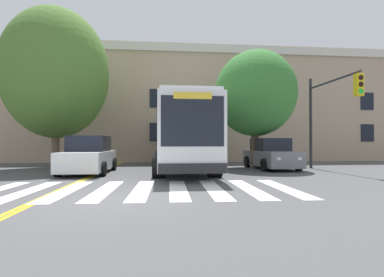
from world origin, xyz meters
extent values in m
plane|color=#4C4C4F|center=(0.00, 0.00, 0.00)|extent=(120.00, 120.00, 0.00)
cube|color=white|center=(-2.64, 1.68, 0.00)|extent=(0.63, 4.16, 0.01)
cube|color=white|center=(-1.51, 1.66, 0.00)|extent=(0.63, 4.16, 0.01)
cube|color=white|center=(-0.38, 1.64, 0.00)|extent=(0.63, 4.16, 0.01)
cube|color=white|center=(0.74, 1.61, 0.00)|extent=(0.63, 4.16, 0.01)
cube|color=white|center=(1.87, 1.59, 0.00)|extent=(0.63, 4.16, 0.01)
cube|color=white|center=(3.00, 1.57, 0.00)|extent=(0.63, 4.16, 0.01)
cube|color=white|center=(4.13, 1.54, 0.00)|extent=(0.63, 4.16, 0.01)
cube|color=white|center=(5.26, 1.52, 0.00)|extent=(0.63, 4.16, 0.01)
cube|color=gold|center=(-1.82, 15.64, 0.00)|extent=(0.12, 36.00, 0.01)
cube|color=gold|center=(-1.66, 15.64, 0.00)|extent=(0.12, 36.00, 0.01)
cube|color=white|center=(2.37, 8.30, 1.87)|extent=(2.59, 11.46, 2.96)
cube|color=black|center=(3.61, 8.32, 2.16)|extent=(0.14, 10.52, 1.07)
cube|color=black|center=(1.13, 8.29, 2.16)|extent=(0.14, 10.52, 1.07)
cube|color=black|center=(2.43, 2.58, 2.22)|extent=(2.22, 0.05, 1.78)
cube|color=yellow|center=(2.43, 2.57, 3.11)|extent=(1.36, 0.04, 0.24)
cube|color=#232326|center=(2.43, 2.55, 0.57)|extent=(2.42, 0.13, 0.36)
cube|color=silver|center=(2.37, 8.30, 3.43)|extent=(2.43, 11.00, 0.16)
cylinder|color=black|center=(3.58, 4.77, 0.49)|extent=(0.57, 1.00, 0.99)
cylinder|color=black|center=(1.23, 4.75, 0.49)|extent=(0.57, 1.00, 0.99)
cylinder|color=black|center=(3.52, 10.89, 0.49)|extent=(0.57, 1.00, 0.99)
cylinder|color=black|center=(1.16, 10.86, 0.49)|extent=(0.57, 1.00, 0.99)
cylinder|color=black|center=(3.51, 11.99, 0.49)|extent=(0.57, 1.00, 0.99)
cylinder|color=black|center=(1.15, 11.96, 0.49)|extent=(0.57, 1.00, 0.99)
cube|color=white|center=(-2.17, 7.07, 0.62)|extent=(1.88, 4.71, 0.87)
cube|color=black|center=(-2.17, 7.21, 1.43)|extent=(1.69, 2.27, 0.75)
cube|color=white|center=(-1.60, 4.69, 0.70)|extent=(0.20, 0.04, 0.14)
cube|color=white|center=(-2.72, 4.69, 0.70)|extent=(0.20, 0.04, 0.14)
cylinder|color=black|center=(-1.21, 5.61, 0.33)|extent=(0.22, 0.66, 0.66)
cylinder|color=black|center=(-3.12, 5.60, 0.33)|extent=(0.22, 0.66, 0.66)
cylinder|color=black|center=(-1.22, 8.53, 0.33)|extent=(0.22, 0.66, 0.66)
cylinder|color=black|center=(-3.13, 8.52, 0.33)|extent=(0.22, 0.66, 0.66)
cube|color=slate|center=(7.46, 8.55, 0.60)|extent=(1.99, 4.54, 0.84)
cube|color=black|center=(7.45, 8.69, 1.38)|extent=(1.72, 2.21, 0.70)
cube|color=white|center=(8.09, 6.32, 0.69)|extent=(0.20, 0.05, 0.14)
cube|color=white|center=(6.99, 6.27, 0.69)|extent=(0.20, 0.05, 0.14)
cylinder|color=black|center=(8.44, 7.20, 0.33)|extent=(0.24, 0.67, 0.66)
cylinder|color=black|center=(6.58, 7.13, 0.33)|extent=(0.24, 0.67, 0.66)
cylinder|color=black|center=(8.33, 9.97, 0.33)|extent=(0.24, 0.67, 0.66)
cylinder|color=black|center=(6.47, 9.90, 0.33)|extent=(0.24, 0.67, 0.66)
cube|color=black|center=(1.44, 18.45, 0.80)|extent=(2.07, 5.18, 1.19)
cube|color=black|center=(1.44, 18.50, 1.89)|extent=(1.84, 3.22, 0.99)
cube|color=white|center=(2.01, 15.85, 0.92)|extent=(0.20, 0.04, 0.14)
cube|color=white|center=(0.81, 15.86, 0.92)|extent=(0.20, 0.04, 0.14)
cylinder|color=black|center=(2.44, 16.84, 0.38)|extent=(0.23, 0.76, 0.76)
cylinder|color=black|center=(0.40, 16.87, 0.38)|extent=(0.23, 0.76, 0.76)
cylinder|color=black|center=(2.49, 20.03, 0.38)|extent=(0.23, 0.76, 0.76)
cylinder|color=black|center=(0.44, 20.06, 0.38)|extent=(0.23, 0.76, 0.76)
cylinder|color=#28282D|center=(9.96, 8.84, 2.60)|extent=(0.16, 0.16, 5.21)
cylinder|color=#28282D|center=(10.03, 6.70, 4.65)|extent=(0.24, 4.28, 0.11)
cube|color=yellow|center=(10.09, 4.72, 4.05)|extent=(0.35, 0.29, 1.00)
cylinder|color=black|center=(10.09, 4.57, 4.35)|extent=(0.22, 0.04, 0.22)
cylinder|color=black|center=(10.09, 4.57, 4.05)|extent=(0.22, 0.04, 0.22)
cylinder|color=green|center=(10.09, 4.57, 3.75)|extent=(0.22, 0.04, 0.22)
cylinder|color=brown|center=(6.70, 9.10, 1.12)|extent=(0.44, 0.44, 2.24)
ellipsoid|color=#387A33|center=(6.70, 9.10, 4.35)|extent=(6.34, 6.51, 4.98)
cylinder|color=brown|center=(-4.74, 9.99, 1.15)|extent=(0.44, 0.44, 2.30)
ellipsoid|color=#4C752D|center=(-4.74, 9.99, 5.48)|extent=(7.33, 7.44, 7.48)
cube|color=tan|center=(0.93, 18.86, 4.59)|extent=(42.49, 7.72, 9.17)
cube|color=beige|center=(0.93, 14.92, 8.77)|extent=(42.49, 0.16, 0.60)
cube|color=black|center=(0.93, 14.97, 2.29)|extent=(1.10, 0.06, 1.40)
cube|color=black|center=(17.93, 14.97, 2.29)|extent=(1.10, 0.06, 1.40)
cube|color=black|center=(0.93, 14.97, 4.86)|extent=(1.10, 0.06, 1.40)
cube|color=black|center=(17.93, 14.97, 4.86)|extent=(1.10, 0.06, 1.40)
camera|label=1|loc=(1.39, -7.80, 1.44)|focal=28.00mm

